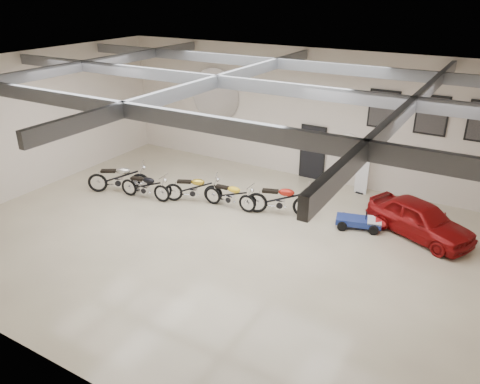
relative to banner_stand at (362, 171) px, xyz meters
The scene contains 18 objects.
floor 6.16m from the banner_stand, 115.58° to the right, with size 16.00×12.00×0.01m, color beige.
ceiling 7.37m from the banner_stand, 115.58° to the right, with size 16.00×12.00×0.01m, color gray.
back_wall 3.14m from the banner_stand, 169.25° to the left, with size 16.00×0.02×5.00m, color beige.
left_wall 12.08m from the banner_stand, 152.65° to the right, with size 0.02×12.00×5.00m, color beige.
ceiling_beams 7.23m from the banner_stand, 115.58° to the right, with size 15.80×11.80×0.32m, color slate, non-canonical shape.
door 2.19m from the banner_stand, 168.08° to the left, with size 0.92×0.08×2.10m, color black.
logo_plaque 6.92m from the banner_stand, behind, with size 2.30×0.06×1.16m, color silver, non-canonical shape.
poster_left 2.31m from the banner_stand, 51.37° to the left, with size 1.05×0.08×1.35m, color black, non-canonical shape.
poster_mid 3.01m from the banner_stand, 13.16° to the left, with size 1.05×0.08×1.35m, color black, non-canonical shape.
oil_sign 1.20m from the banner_stand, 148.43° to the left, with size 0.72×0.10×0.72m, color white, non-canonical shape.
banner_stand is the anchor object (origin of this frame).
motorcycle_silver 8.94m from the banner_stand, 150.35° to the right, with size 2.23×0.69×1.16m, color silver, non-canonical shape.
motorcycle_black 7.87m from the banner_stand, 146.03° to the right, with size 1.97×0.61×1.02m, color silver, non-canonical shape.
motorcycle_gold 6.16m from the banner_stand, 142.64° to the right, with size 2.03×0.63×1.06m, color silver, non-canonical shape.
motorcycle_yellow 4.98m from the banner_stand, 134.92° to the right, with size 1.95×0.60×1.01m, color silver, non-canonical shape.
motorcycle_red 3.59m from the banner_stand, 120.08° to the right, with size 2.23×0.69×1.16m, color silver, non-canonical shape.
go_kart 2.85m from the banner_stand, 71.11° to the right, with size 1.71×0.77×0.62m, color navy, non-canonical shape.
vintage_car 3.37m from the banner_stand, 41.88° to the right, with size 3.32×1.34×1.13m, color maroon.
Camera 1 is at (6.80, -10.38, 7.09)m, focal length 35.00 mm.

